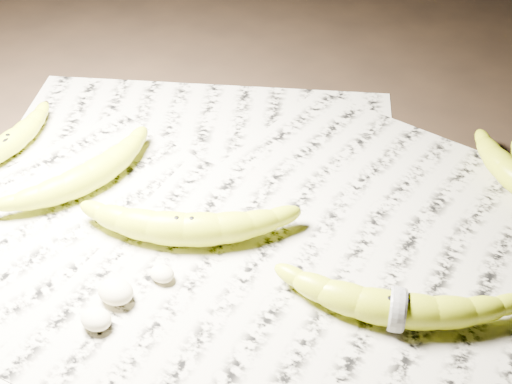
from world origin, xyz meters
The scene contains 10 objects.
ground centered at (0.00, 0.00, 0.00)m, with size 3.00×3.00×0.00m, color black.
newspaper_patch centered at (-0.01, 0.01, 0.00)m, with size 0.90×0.70×0.01m, color #B5B09B.
banana_left_a centered at (-0.37, -0.01, 0.02)m, with size 0.19×0.05×0.03m, color #CADC1B, non-canonical shape.
banana_left_b centered at (-0.22, -0.01, 0.03)m, with size 0.20×0.06×0.04m, color #CADC1B, non-canonical shape.
banana_center centered at (-0.06, -0.03, 0.03)m, with size 0.23×0.07×0.04m, color #CADC1B, non-canonical shape.
banana_taped centered at (0.21, -0.03, 0.03)m, with size 0.23×0.06×0.04m, color #CADC1B, non-canonical shape.
measuring_tape centered at (0.21, -0.03, 0.03)m, with size 0.05×0.05×0.00m, color white.
flesh_chunk_a centered at (-0.07, -0.15, 0.02)m, with size 0.04×0.03×0.02m, color beige.
flesh_chunk_b centered at (-0.07, -0.19, 0.02)m, with size 0.03×0.03×0.02m, color beige.
flesh_chunk_c centered at (-0.05, -0.10, 0.02)m, with size 0.03×0.02×0.02m, color beige.
Camera 1 is at (0.32, -0.53, 0.59)m, focal length 50.00 mm.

